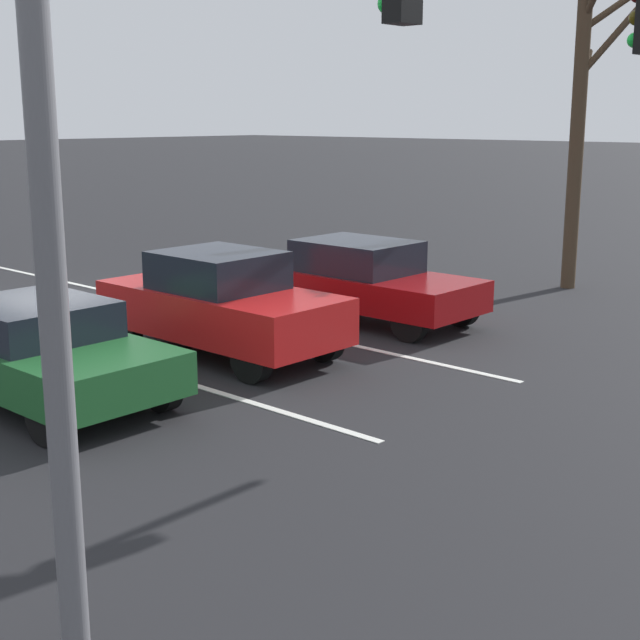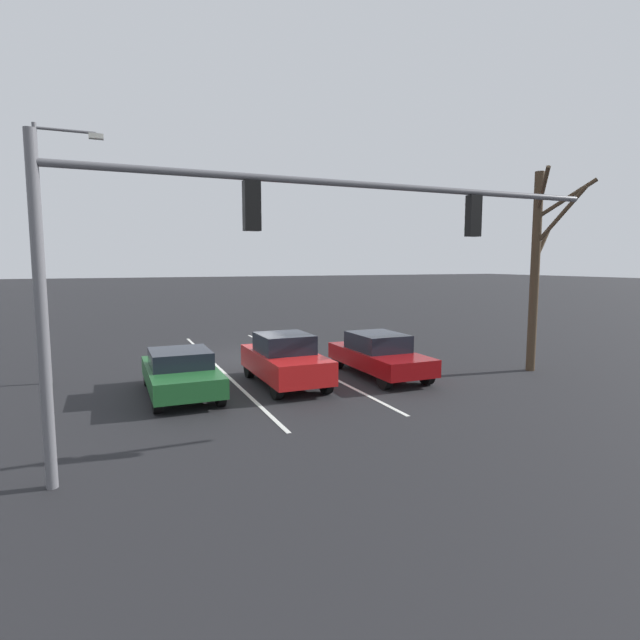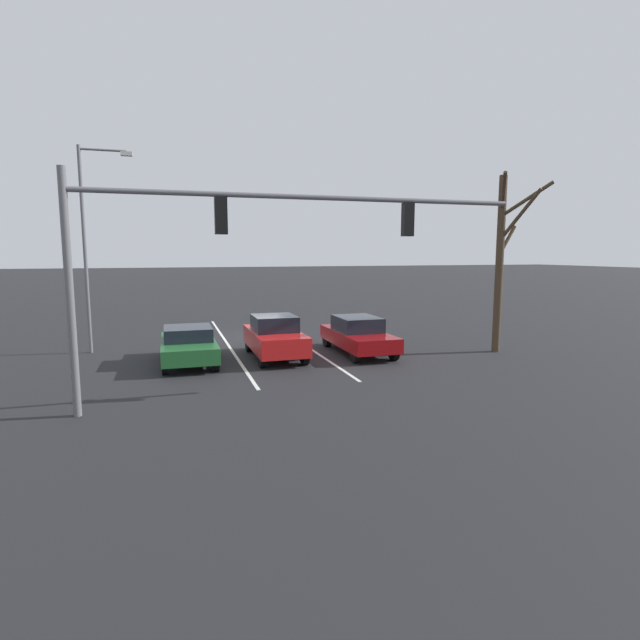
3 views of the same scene
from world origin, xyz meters
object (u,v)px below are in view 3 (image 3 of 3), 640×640
car_maroon_leftlane_front (358,334)px  traffic_signal_gantry (232,236)px  street_lamp_right_shoulder (90,236)px  car_red_midlane_front (275,337)px  bare_tree_near (502,256)px  car_darkgreen_rightlane_front (188,344)px

car_maroon_leftlane_front → traffic_signal_gantry: 8.64m
car_maroon_leftlane_front → street_lamp_right_shoulder: street_lamp_right_shoulder is taller
car_maroon_leftlane_front → traffic_signal_gantry: size_ratio=0.37×
car_red_midlane_front → car_maroon_leftlane_front: 3.44m
car_red_midlane_front → bare_tree_near: bearing=170.4°
car_darkgreen_rightlane_front → traffic_signal_gantry: 6.71m
car_red_midlane_front → car_maroon_leftlane_front: size_ratio=0.92×
car_red_midlane_front → car_darkgreen_rightlane_front: bearing=-0.8°
street_lamp_right_shoulder → bare_tree_near: street_lamp_right_shoulder is taller
traffic_signal_gantry → street_lamp_right_shoulder: size_ratio=1.51×
car_red_midlane_front → car_darkgreen_rightlane_front: size_ratio=0.97×
car_darkgreen_rightlane_front → traffic_signal_gantry: traffic_signal_gantry is taller
car_darkgreen_rightlane_front → traffic_signal_gantry: bearing=100.6°
car_red_midlane_front → bare_tree_near: bare_tree_near is taller
car_maroon_leftlane_front → street_lamp_right_shoulder: (10.21, -3.23, 3.98)m
car_maroon_leftlane_front → bare_tree_near: (-5.61, 1.50, 3.19)m
car_red_midlane_front → car_darkgreen_rightlane_front: 3.25m
car_maroon_leftlane_front → street_lamp_right_shoulder: bearing=-17.6°
car_darkgreen_rightlane_front → bare_tree_near: size_ratio=0.61×
car_darkgreen_rightlane_front → traffic_signal_gantry: size_ratio=0.35×
car_darkgreen_rightlane_front → street_lamp_right_shoulder: street_lamp_right_shoulder is taller
car_darkgreen_rightlane_front → bare_tree_near: 12.82m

